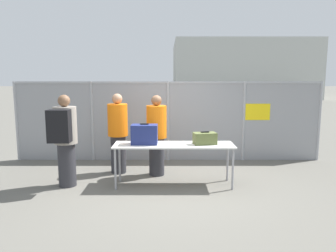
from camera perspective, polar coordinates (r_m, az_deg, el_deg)
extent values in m
plane|color=#605E56|center=(6.21, -0.28, -10.72)|extent=(120.00, 120.00, 0.00)
cylinder|color=#9EA0A5|center=(8.80, -25.11, 0.73)|extent=(0.07, 0.07, 1.94)
cylinder|color=#9EA0A5|center=(8.20, -13.31, 0.80)|extent=(0.07, 0.07, 1.94)
cylinder|color=#9EA0A5|center=(7.98, -0.28, 0.83)|extent=(0.07, 0.07, 1.94)
cylinder|color=#9EA0A5|center=(8.19, 12.76, 0.81)|extent=(0.07, 0.07, 1.94)
cylinder|color=#9EA0A5|center=(8.80, 24.57, 0.76)|extent=(0.07, 0.07, 1.94)
cube|color=gray|center=(7.98, -0.28, 0.83)|extent=(7.39, 0.01, 1.94)
cube|color=#9EA0A5|center=(7.91, -0.28, 7.57)|extent=(7.39, 0.04, 0.04)
cube|color=yellow|center=(8.24, 15.08, 2.40)|extent=(0.60, 0.01, 0.40)
cube|color=silver|center=(6.15, 0.74, -3.32)|extent=(2.26, 0.65, 0.02)
cylinder|color=#99999E|center=(6.07, -9.44, -7.48)|extent=(0.04, 0.04, 0.77)
cylinder|color=#99999E|center=(6.11, 10.93, -7.42)|extent=(0.04, 0.04, 0.77)
cylinder|color=#99999E|center=(6.58, -8.70, -6.19)|extent=(0.04, 0.04, 0.77)
cylinder|color=#99999E|center=(6.61, 10.04, -6.14)|extent=(0.04, 0.04, 0.77)
cube|color=navy|center=(6.15, -4.41, -1.47)|extent=(0.49, 0.30, 0.37)
cube|color=black|center=(6.12, -4.43, 0.34)|extent=(0.16, 0.03, 0.02)
cube|color=#566033|center=(6.18, 6.15, -2.16)|extent=(0.46, 0.32, 0.22)
cube|color=black|center=(6.16, 6.17, -1.04)|extent=(0.16, 0.05, 0.02)
cylinder|color=#2D2D33|center=(6.49, -17.46, -6.46)|extent=(0.32, 0.32, 0.82)
cylinder|color=gray|center=(6.34, -17.77, 0.12)|extent=(0.43, 0.43, 0.68)
sphere|color=brown|center=(6.29, -17.96, 4.20)|extent=(0.22, 0.22, 0.22)
cube|color=black|center=(6.03, -18.72, -0.03)|extent=(0.38, 0.24, 0.57)
cylinder|color=#2D2D33|center=(6.88, -2.25, -5.30)|extent=(0.32, 0.32, 0.80)
cylinder|color=orange|center=(6.74, -2.29, 0.74)|extent=(0.42, 0.42, 0.66)
sphere|color=brown|center=(6.70, -2.31, 4.47)|extent=(0.22, 0.22, 0.22)
cylinder|color=#2D2D33|center=(7.12, -8.90, -4.88)|extent=(0.32, 0.32, 0.81)
cylinder|color=orange|center=(6.98, -9.05, 1.04)|extent=(0.42, 0.42, 0.67)
sphere|color=#A57A5B|center=(6.94, -9.13, 4.70)|extent=(0.22, 0.22, 0.22)
cube|color=white|center=(10.12, 3.31, -0.71)|extent=(2.80, 1.50, 0.46)
sphere|color=black|center=(9.31, 0.60, -2.05)|extent=(0.65, 0.65, 0.65)
sphere|color=black|center=(10.92, 0.47, -0.45)|extent=(0.65, 0.65, 0.65)
cylinder|color=#59595B|center=(10.21, -7.36, -1.71)|extent=(0.98, 0.06, 0.06)
cube|color=#B2B7B2|center=(34.62, 11.47, 9.52)|extent=(12.60, 12.35, 5.27)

